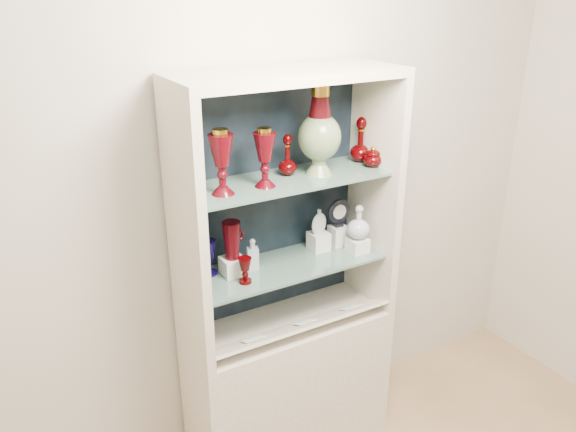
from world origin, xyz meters
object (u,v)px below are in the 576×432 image
ruby_goblet_tall (200,274)px  clear_square_bottle (253,254)px  pedestal_lamp_right (265,158)px  cobalt_goblet (209,257)px  ruby_goblet_small (245,270)px  enamel_urn (320,131)px  ruby_decanter_b (361,138)px  cameo_medallion (339,213)px  lidded_bowl (373,157)px  ruby_decanter_a (287,152)px  pedestal_lamp_left (222,162)px  clear_round_decanter (359,223)px  flat_flask (319,221)px  ruby_pitcher (232,240)px

ruby_goblet_tall → clear_square_bottle: (0.29, 0.08, -0.01)m
pedestal_lamp_right → ruby_goblet_tall: bearing=-179.7°
cobalt_goblet → ruby_goblet_small: cobalt_goblet is taller
enamel_urn → ruby_goblet_tall: enamel_urn is taller
ruby_decanter_b → ruby_goblet_small: 0.84m
clear_square_bottle → cameo_medallion: cameo_medallion is taller
ruby_goblet_tall → ruby_goblet_small: 0.20m
lidded_bowl → ruby_decanter_b: bearing=90.0°
ruby_decanter_a → ruby_goblet_small: (-0.28, -0.11, -0.46)m
pedestal_lamp_left → pedestal_lamp_right: pedestal_lamp_left is taller
lidded_bowl → clear_round_decanter: lidded_bowl is taller
cobalt_goblet → cameo_medallion: bearing=-2.6°
clear_round_decanter → cameo_medallion: cameo_medallion is taller
flat_flask → ruby_pitcher: bearing=172.3°
ruby_pitcher → enamel_urn: bearing=-22.9°
ruby_goblet_small → clear_square_bottle: bearing=48.9°
ruby_decanter_b → cobalt_goblet: 0.91m
clear_square_bottle → cobalt_goblet: bearing=165.7°
pedestal_lamp_left → ruby_decanter_a: pedestal_lamp_left is taller
enamel_urn → ruby_decanter_a: 0.17m
ruby_pitcher → cameo_medallion: ruby_pitcher is taller
pedestal_lamp_left → cameo_medallion: 0.76m
ruby_decanter_a → cameo_medallion: 0.46m
ruby_pitcher → clear_square_bottle: bearing=-14.8°
ruby_decanter_a → ruby_pitcher: 0.46m
ruby_pitcher → clear_round_decanter: bearing=-24.8°
lidded_bowl → ruby_pitcher: lidded_bowl is taller
pedestal_lamp_left → cobalt_goblet: size_ratio=1.63×
enamel_urn → clear_round_decanter: size_ratio=2.40×
pedestal_lamp_left → pedestal_lamp_right: size_ratio=1.07×
pedestal_lamp_left → ruby_goblet_tall: size_ratio=1.58×
pedestal_lamp_right → enamel_urn: enamel_urn is taller
ruby_pitcher → clear_square_bottle: size_ratio=1.17×
ruby_decanter_a → ruby_decanter_b: size_ratio=0.91×
pedestal_lamp_left → ruby_decanter_b: bearing=6.7°
lidded_bowl → clear_round_decanter: (-0.07, -0.01, -0.32)m
pedestal_lamp_left → lidded_bowl: size_ratio=2.72×
cobalt_goblet → ruby_goblet_small: size_ratio=1.38×
ruby_decanter_a → cameo_medallion: ruby_decanter_a is taller
clear_square_bottle → pedestal_lamp_left: bearing=-154.7°
ruby_decanter_b → cobalt_goblet: (-0.79, 0.04, -0.45)m
cobalt_goblet → ruby_goblet_small: (0.10, -0.15, -0.02)m
pedestal_lamp_left → ruby_goblet_small: 0.50m
enamel_urn → ruby_decanter_b: 0.29m
lidded_bowl → ruby_goblet_tall: bearing=179.7°
ruby_goblet_tall → cameo_medallion: 0.78m
ruby_decanter_b → ruby_pitcher: bearing=-178.9°
cobalt_goblet → ruby_pitcher: ruby_pitcher is taller
pedestal_lamp_right → enamel_urn: bearing=5.8°
pedestal_lamp_left → clear_square_bottle: 0.51m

